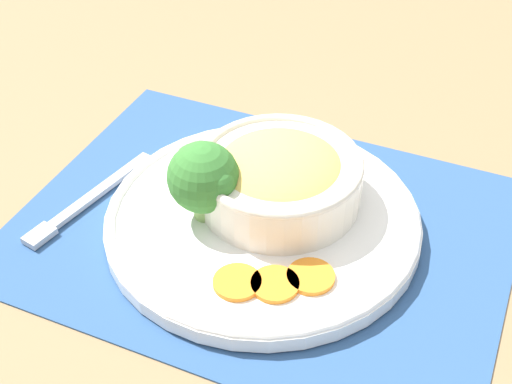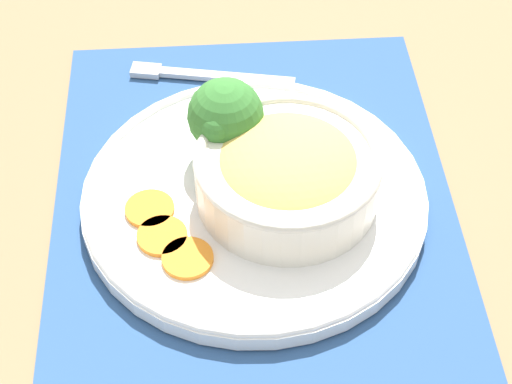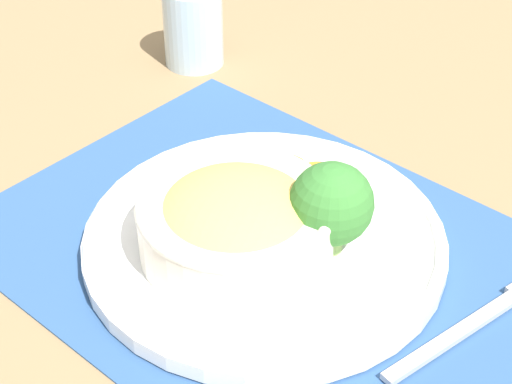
{
  "view_description": "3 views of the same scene",
  "coord_description": "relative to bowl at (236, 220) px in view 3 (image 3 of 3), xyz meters",
  "views": [
    {
      "loc": [
        -0.19,
        0.52,
        0.51
      ],
      "look_at": [
        0.01,
        -0.02,
        0.04
      ],
      "focal_mm": 50.0,
      "sensor_mm": 36.0,
      "label": 1
    },
    {
      "loc": [
        -0.54,
        0.06,
        0.62
      ],
      "look_at": [
        -0.01,
        -0.0,
        0.04
      ],
      "focal_mm": 60.0,
      "sensor_mm": 36.0,
      "label": 2
    },
    {
      "loc": [
        0.37,
        -0.46,
        0.52
      ],
      "look_at": [
        -0.02,
        0.01,
        0.05
      ],
      "focal_mm": 60.0,
      "sensor_mm": 36.0,
      "label": 3
    }
  ],
  "objects": [
    {
      "name": "ground_plane",
      "position": [
        0.01,
        0.03,
        -0.05
      ],
      "size": [
        4.0,
        4.0,
        0.0
      ],
      "primitive_type": "plane",
      "color": "#8C704C"
    },
    {
      "name": "placemat",
      "position": [
        0.01,
        0.03,
        -0.05
      ],
      "size": [
        0.52,
        0.4,
        0.0
      ],
      "color": "#2D5184",
      "rests_on": "ground_plane"
    },
    {
      "name": "plate",
      "position": [
        0.01,
        0.03,
        -0.04
      ],
      "size": [
        0.33,
        0.33,
        0.02
      ],
      "color": "white",
      "rests_on": "placemat"
    },
    {
      "name": "bowl",
      "position": [
        0.0,
        0.0,
        0.0
      ],
      "size": [
        0.17,
        0.17,
        0.06
      ],
      "color": "silver",
      "rests_on": "plate"
    },
    {
      "name": "broccoli_floret",
      "position": [
        0.06,
        0.05,
        0.02
      ],
      "size": [
        0.07,
        0.07,
        0.09
      ],
      "color": "#84AD5B",
      "rests_on": "plate"
    },
    {
      "name": "carrot_slice_near",
      "position": [
        -0.0,
        0.13,
        -0.03
      ],
      "size": [
        0.05,
        0.05,
        0.01
      ],
      "color": "orange",
      "rests_on": "plate"
    },
    {
      "name": "carrot_slice_middle",
      "position": [
        -0.04,
        0.12,
        -0.03
      ],
      "size": [
        0.05,
        0.05,
        0.01
      ],
      "color": "orange",
      "rests_on": "plate"
    },
    {
      "name": "carrot_slice_far",
      "position": [
        -0.07,
        0.1,
        -0.03
      ],
      "size": [
        0.05,
        0.05,
        0.01
      ],
      "color": "orange",
      "rests_on": "plate"
    },
    {
      "name": "water_glass",
      "position": [
        -0.28,
        0.25,
        -0.01
      ],
      "size": [
        0.07,
        0.07,
        0.1
      ],
      "color": "silver",
      "rests_on": "ground_plane"
    },
    {
      "name": "fork",
      "position": [
        0.2,
        0.07,
        -0.05
      ],
      "size": [
        0.06,
        0.18,
        0.01
      ],
      "rotation": [
        0.0,
        0.0,
        -0.24
      ],
      "color": "#B7B7BC",
      "rests_on": "placemat"
    }
  ]
}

